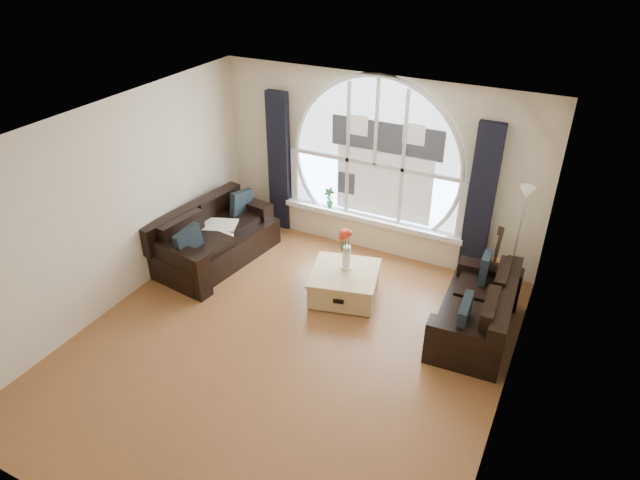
% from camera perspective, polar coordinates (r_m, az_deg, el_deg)
% --- Properties ---
extents(ground, '(5.00, 5.50, 0.01)m').
position_cam_1_polar(ground, '(6.99, -3.37, -10.82)').
color(ground, brown).
rests_on(ground, ground).
extents(ceiling, '(5.00, 5.50, 0.01)m').
position_cam_1_polar(ceiling, '(5.60, -4.21, 10.44)').
color(ceiling, silver).
rests_on(ceiling, ground).
extents(wall_back, '(5.00, 0.01, 2.70)m').
position_cam_1_polar(wall_back, '(8.40, 5.72, 7.50)').
color(wall_back, beige).
rests_on(wall_back, ground).
extents(wall_front, '(5.00, 0.01, 2.70)m').
position_cam_1_polar(wall_front, '(4.59, -22.00, -17.70)').
color(wall_front, beige).
rests_on(wall_front, ground).
extents(wall_left, '(0.01, 5.50, 2.70)m').
position_cam_1_polar(wall_left, '(7.62, -20.27, 3.16)').
color(wall_left, beige).
rests_on(wall_left, ground).
extents(wall_right, '(0.01, 5.50, 2.70)m').
position_cam_1_polar(wall_right, '(5.56, 19.36, -7.42)').
color(wall_right, beige).
rests_on(wall_right, ground).
extents(attic_slope, '(0.92, 5.50, 0.72)m').
position_cam_1_polar(attic_slope, '(5.07, 17.97, 2.39)').
color(attic_slope, silver).
rests_on(attic_slope, ground).
extents(arched_window, '(2.60, 0.06, 2.15)m').
position_cam_1_polar(arched_window, '(8.28, 5.74, 9.18)').
color(arched_window, silver).
rests_on(arched_window, wall_back).
extents(window_sill, '(2.90, 0.22, 0.08)m').
position_cam_1_polar(window_sill, '(8.68, 5.20, 2.16)').
color(window_sill, white).
rests_on(window_sill, wall_back).
extents(window_frame, '(2.76, 0.08, 2.15)m').
position_cam_1_polar(window_frame, '(8.25, 5.66, 9.12)').
color(window_frame, white).
rests_on(window_frame, wall_back).
extents(neighbor_house, '(1.70, 0.02, 1.50)m').
position_cam_1_polar(neighbor_house, '(8.26, 6.63, 8.16)').
color(neighbor_house, silver).
rests_on(neighbor_house, wall_back).
extents(curtain_left, '(0.35, 0.12, 2.30)m').
position_cam_1_polar(curtain_left, '(9.03, -4.19, 7.86)').
color(curtain_left, black).
rests_on(curtain_left, ground).
extents(curtain_right, '(0.35, 0.12, 2.30)m').
position_cam_1_polar(curtain_right, '(8.01, 16.03, 3.62)').
color(curtain_right, black).
rests_on(curtain_right, ground).
extents(sofa_left, '(1.21, 2.02, 0.85)m').
position_cam_1_polar(sofa_left, '(8.53, -10.58, 0.35)').
color(sofa_left, black).
rests_on(sofa_left, ground).
extents(sofa_right, '(0.92, 1.70, 0.74)m').
position_cam_1_polar(sofa_right, '(7.23, 15.68, -6.47)').
color(sofa_right, black).
rests_on(sofa_right, ground).
extents(coffee_chest, '(1.09, 1.09, 0.44)m').
position_cam_1_polar(coffee_chest, '(7.69, 2.51, -4.36)').
color(coffee_chest, '#A78954').
rests_on(coffee_chest, ground).
extents(throw_blanket, '(0.71, 0.71, 0.10)m').
position_cam_1_polar(throw_blanket, '(8.48, -10.45, 0.94)').
color(throw_blanket, silver).
rests_on(throw_blanket, sofa_left).
extents(vase_flowers, '(0.24, 0.24, 0.70)m').
position_cam_1_polar(vase_flowers, '(7.46, 2.74, -0.38)').
color(vase_flowers, white).
rests_on(vase_flowers, coffee_chest).
extents(floor_lamp, '(0.24, 0.24, 1.60)m').
position_cam_1_polar(floor_lamp, '(7.94, 19.42, -0.10)').
color(floor_lamp, '#B2B2B2').
rests_on(floor_lamp, ground).
extents(guitar, '(0.40, 0.30, 1.06)m').
position_cam_1_polar(guitar, '(8.02, 17.52, -1.70)').
color(guitar, '#966425').
rests_on(guitar, ground).
extents(potted_plant, '(0.19, 0.14, 0.33)m').
position_cam_1_polar(potted_plant, '(8.84, 0.96, 4.33)').
color(potted_plant, '#1E6023').
rests_on(potted_plant, window_sill).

